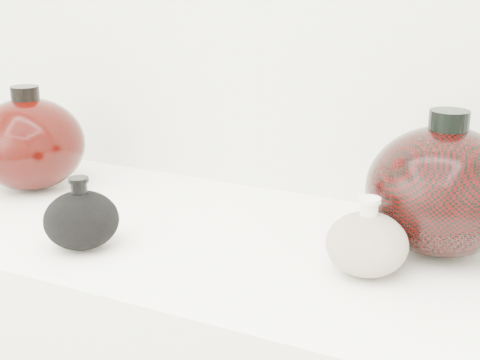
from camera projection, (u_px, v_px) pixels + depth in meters
The scene contains 4 objects.
black_gourd_vase at pixel (81, 219), 1.00m from camera, with size 0.14×0.14×0.11m.
cream_gourd_vase at pixel (367, 243), 0.91m from camera, with size 0.15×0.15×0.11m.
left_round_pot at pixel (30, 143), 1.26m from camera, with size 0.23×0.23×0.20m.
right_round_pot at pixel (442, 190), 0.97m from camera, with size 0.26×0.26×0.21m.
Camera 1 is at (0.48, 0.09, 1.30)m, focal length 50.00 mm.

